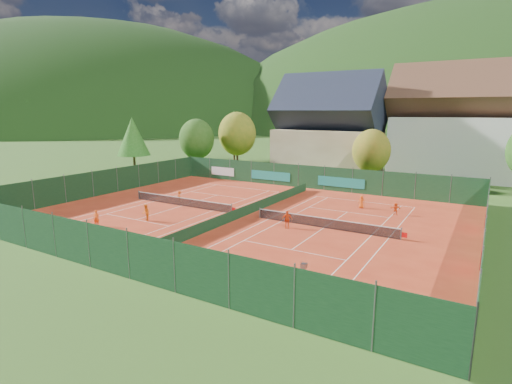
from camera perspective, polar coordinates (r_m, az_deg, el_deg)
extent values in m
plane|color=#2E561A|center=(38.56, -1.52, -3.45)|extent=(600.00, 600.00, 0.00)
cube|color=#B4331A|center=(38.55, -1.52, -3.42)|extent=(40.00, 32.00, 0.01)
cube|color=white|center=(52.52, -2.00, 0.62)|extent=(10.97, 0.06, 0.00)
cube|color=white|center=(35.51, -23.28, -5.69)|extent=(10.97, 0.06, 0.00)
cube|color=white|center=(46.95, -15.59, -1.12)|extent=(0.06, 23.77, 0.00)
cube|color=white|center=(39.91, -4.58, -2.92)|extent=(0.06, 23.77, 0.00)
cube|color=white|center=(45.99, -14.41, -1.31)|extent=(0.06, 23.77, 0.00)
cube|color=white|center=(40.69, -6.16, -2.67)|extent=(0.06, 23.77, 0.00)
cube|color=white|center=(48.09, -5.53, -0.45)|extent=(8.23, 0.06, 0.00)
cube|color=white|center=(38.81, -16.76, -3.81)|extent=(8.23, 0.06, 0.00)
cube|color=white|center=(43.23, -10.54, -1.96)|extent=(0.06, 12.80, 0.00)
cube|color=white|center=(46.07, 15.01, -1.32)|extent=(10.97, 0.06, 0.00)
cube|color=white|center=(24.99, -0.49, -11.90)|extent=(10.97, 0.06, 0.00)
cube|color=white|center=(37.32, 1.76, -3.92)|extent=(0.06, 23.77, 0.00)
cube|color=white|center=(33.64, 18.43, -6.26)|extent=(0.06, 23.77, 0.00)
cube|color=white|center=(36.70, 3.63, -4.20)|extent=(0.06, 23.77, 0.00)
cube|color=white|center=(33.93, 16.17, -5.97)|extent=(0.06, 23.77, 0.00)
cube|color=white|center=(40.94, 12.89, -2.81)|extent=(8.23, 0.06, 0.00)
cube|color=white|center=(29.49, 5.09, -8.21)|extent=(8.23, 0.06, 0.00)
cube|color=white|center=(35.10, 9.65, -5.08)|extent=(0.06, 12.80, 0.00)
cylinder|color=#59595B|center=(47.50, -16.39, -0.40)|extent=(0.10, 0.10, 1.02)
cylinder|color=#59595B|center=(39.28, -3.50, -2.39)|extent=(0.10, 0.10, 1.02)
cube|color=black|center=(43.12, -10.56, -1.38)|extent=(12.80, 0.02, 0.86)
cube|color=white|center=(43.03, -10.58, -0.82)|extent=(12.80, 0.04, 0.06)
cube|color=red|center=(39.16, -3.20, -2.52)|extent=(0.40, 0.04, 0.40)
cylinder|color=#59595B|center=(37.62, 0.54, -3.00)|extent=(0.10, 0.10, 1.02)
cylinder|color=#59595B|center=(33.34, 20.03, -5.64)|extent=(0.10, 0.10, 1.02)
cube|color=black|center=(34.98, 9.67, -4.38)|extent=(12.80, 0.02, 0.86)
cube|color=white|center=(34.86, 9.69, -3.70)|extent=(12.80, 0.04, 0.06)
cube|color=red|center=(33.31, 20.44, -5.79)|extent=(0.40, 0.04, 0.40)
cube|color=#153A1E|center=(38.43, -1.52, -2.71)|extent=(0.03, 28.80, 1.00)
cube|color=#153B20|center=(52.18, 7.88, 2.11)|extent=(40.00, 0.04, 3.00)
cube|color=teal|center=(54.74, 2.05, 2.33)|extent=(6.00, 0.03, 1.20)
cube|color=teal|center=(50.79, 12.00, 1.36)|extent=(6.00, 0.03, 1.20)
cube|color=silver|center=(58.95, -4.80, 2.96)|extent=(4.00, 0.03, 1.20)
cube|color=#13341B|center=(26.59, -20.41, -7.75)|extent=(40.00, 0.04, 3.00)
cube|color=#123419|center=(51.52, -20.72, 1.34)|extent=(0.04, 32.00, 3.00)
cube|color=#163C1D|center=(32.61, 29.87, -5.06)|extent=(0.04, 32.00, 3.00)
cube|color=#B21414|center=(28.86, 29.50, -7.67)|extent=(0.03, 3.00, 1.20)
cube|color=#B21414|center=(38.51, 29.94, -3.17)|extent=(0.03, 3.00, 1.20)
cube|color=beige|center=(65.93, 10.28, 5.74)|extent=(15.00, 12.00, 7.00)
cube|color=#1E2333|center=(65.62, 10.49, 11.39)|extent=(16.20, 12.00, 12.00)
cube|color=silver|center=(67.83, 27.45, 5.64)|extent=(20.00, 11.00, 9.00)
cube|color=brown|center=(67.63, 28.03, 11.75)|extent=(21.60, 11.00, 11.00)
cylinder|color=#412517|center=(66.93, -8.38, 4.07)|extent=(0.36, 0.36, 2.80)
ellipsoid|color=#285418|center=(66.54, -8.48, 7.49)|extent=(5.72, 5.72, 6.58)
cylinder|color=#442A18|center=(69.36, -2.68, 4.59)|extent=(0.36, 0.36, 3.15)
ellipsoid|color=olive|center=(68.96, -2.71, 8.30)|extent=(6.44, 6.44, 7.40)
cylinder|color=#462B19|center=(79.27, -3.13, 5.58)|extent=(0.36, 0.36, 3.50)
cone|color=#215819|center=(78.90, -3.17, 9.20)|extent=(5.60, 5.60, 6.50)
cylinder|color=#422B17|center=(55.95, 15.95, 2.12)|extent=(0.36, 0.36, 2.45)
ellipsoid|color=olive|center=(55.52, 16.15, 5.68)|extent=(5.01, 5.01, 5.76)
cylinder|color=#4B2E1A|center=(65.23, -16.95, 3.66)|extent=(0.36, 0.36, 3.15)
cone|color=#26621C|center=(64.81, -17.18, 7.60)|extent=(5.04, 5.04, 5.85)
ellipsoid|color=black|center=(335.74, 28.60, 1.16)|extent=(440.00, 440.00, 242.00)
ellipsoid|color=black|center=(310.32, -20.49, 2.35)|extent=(340.00, 340.00, 204.00)
cylinder|color=slate|center=(25.22, 6.39, -10.80)|extent=(0.02, 0.02, 0.80)
cylinder|color=slate|center=(25.11, 7.02, -10.92)|extent=(0.02, 0.02, 0.80)
cylinder|color=slate|center=(25.47, 6.67, -10.57)|extent=(0.02, 0.02, 0.80)
cylinder|color=slate|center=(25.36, 7.30, -10.69)|extent=(0.02, 0.02, 0.80)
cube|color=slate|center=(25.23, 6.85, -10.43)|extent=(0.34, 0.34, 0.30)
ellipsoid|color=#CCD833|center=(25.22, 6.85, -10.36)|extent=(0.28, 0.28, 0.16)
sphere|color=#CCD833|center=(39.92, -22.58, -3.76)|extent=(0.07, 0.07, 0.07)
sphere|color=#CCD833|center=(25.82, -0.11, -11.06)|extent=(0.07, 0.07, 0.07)
sphere|color=#CCD833|center=(41.71, 0.43, -2.22)|extent=(0.07, 0.07, 0.07)
sphere|color=#CCD833|center=(46.55, -4.55, -0.80)|extent=(0.07, 0.07, 0.07)
sphere|color=#CCD833|center=(35.18, 8.07, -4.96)|extent=(0.07, 0.07, 0.07)
imported|color=#EA5314|center=(37.79, -21.84, -3.46)|extent=(0.62, 0.55, 1.42)
imported|color=orange|center=(37.99, -15.46, -2.87)|extent=(0.96, 0.93, 1.55)
imported|color=#DF5313|center=(45.13, -10.86, -0.62)|extent=(0.90, 0.72, 1.22)
imported|color=#EF4F15|center=(34.51, 4.45, -3.91)|extent=(0.98, 0.82, 1.57)
imported|color=#EC5715|center=(42.84, 14.84, -1.35)|extent=(0.78, 0.66, 1.36)
imported|color=#F24D15|center=(41.13, 19.32, -2.27)|extent=(1.16, 0.75, 1.20)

